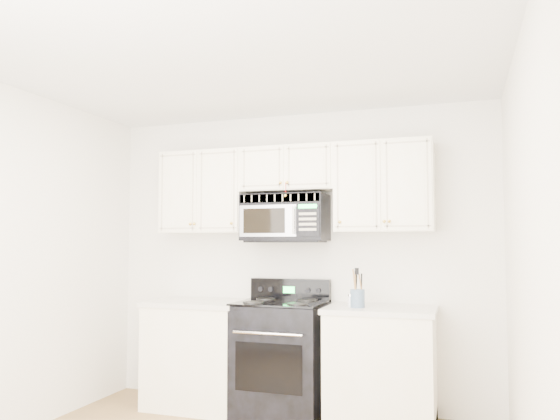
% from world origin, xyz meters
% --- Properties ---
extents(room, '(3.51, 3.51, 2.61)m').
position_xyz_m(room, '(0.00, 0.00, 1.30)').
color(room, olive).
rests_on(room, ground).
extents(base_cabinet_left, '(0.86, 0.65, 0.92)m').
position_xyz_m(base_cabinet_left, '(-0.80, 1.44, 0.43)').
color(base_cabinet_left, white).
rests_on(base_cabinet_left, ground).
extents(base_cabinet_right, '(0.86, 0.65, 0.92)m').
position_xyz_m(base_cabinet_right, '(0.80, 1.44, 0.43)').
color(base_cabinet_right, white).
rests_on(base_cabinet_right, ground).
extents(range, '(0.73, 0.66, 1.11)m').
position_xyz_m(range, '(-0.04, 1.44, 0.48)').
color(range, black).
rests_on(range, ground).
extents(upper_cabinets, '(2.44, 0.37, 0.75)m').
position_xyz_m(upper_cabinets, '(0.00, 1.58, 1.93)').
color(upper_cabinets, white).
rests_on(upper_cabinets, ground).
extents(microwave, '(0.73, 0.41, 0.40)m').
position_xyz_m(microwave, '(-0.04, 1.56, 1.65)').
color(microwave, black).
rests_on(microwave, ground).
extents(utensil_crock, '(0.11, 0.11, 0.31)m').
position_xyz_m(utensil_crock, '(0.63, 1.35, 1.00)').
color(utensil_crock, '#3E5570').
rests_on(utensil_crock, base_cabinet_right).
extents(shaker_salt, '(0.04, 0.04, 0.10)m').
position_xyz_m(shaker_salt, '(0.58, 1.35, 0.97)').
color(shaker_salt, silver).
rests_on(shaker_salt, base_cabinet_right).
extents(shaker_pepper, '(0.04, 0.04, 0.10)m').
position_xyz_m(shaker_pepper, '(0.62, 1.35, 0.97)').
color(shaker_pepper, silver).
rests_on(shaker_pepper, base_cabinet_right).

